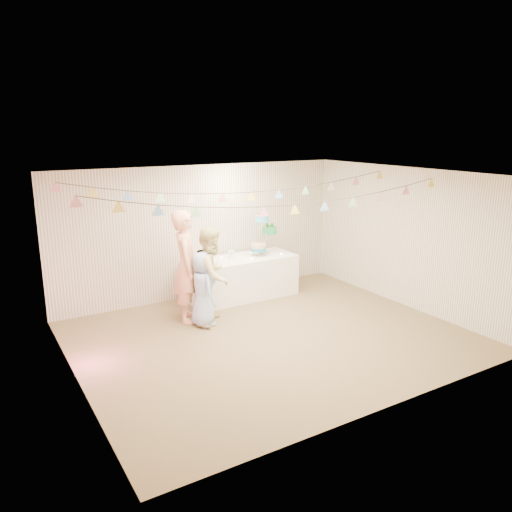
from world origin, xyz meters
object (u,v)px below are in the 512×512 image
table (242,277)px  person_child (203,289)px  person_adult_b (212,275)px  cake_stand (264,237)px  person_adult_a (187,266)px

table → person_child: person_child is taller
table → person_adult_b: size_ratio=1.28×
cake_stand → person_adult_a: size_ratio=0.42×
person_adult_b → person_adult_a: bearing=92.6°
person_adult_b → cake_stand: bearing=-16.2°
table → person_adult_b: bearing=-140.7°
cake_stand → person_adult_a: bearing=-162.2°
person_adult_a → person_child: person_adult_a is taller
cake_stand → table: bearing=-174.8°
cake_stand → person_adult_b: 1.89m
person_adult_a → cake_stand: bearing=-48.6°
cake_stand → person_child: cake_stand is taller
table → person_adult_a: size_ratio=1.10×
person_adult_a → person_adult_b: 0.47m
table → person_adult_b: (-1.07, -0.88, 0.44)m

